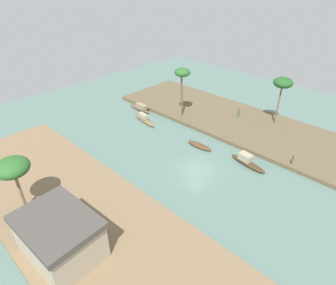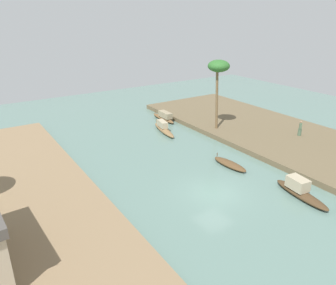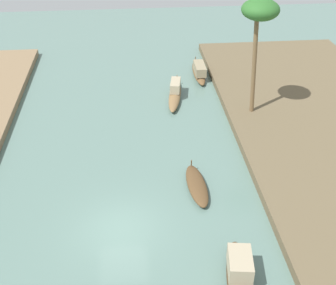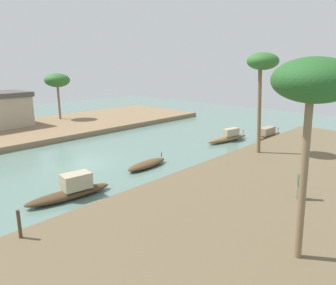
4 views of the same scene
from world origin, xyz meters
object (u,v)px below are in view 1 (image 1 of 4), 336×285
at_px(sampan_midstream, 200,146).
at_px(sampan_with_red_awning, 140,108).
at_px(mooring_post, 292,160).
at_px(riverside_building, 60,236).
at_px(palm_tree_right_tall, 12,168).
at_px(sampan_with_tall_canopy, 144,119).
at_px(sampan_downstream_large, 247,161).
at_px(person_on_near_bank, 239,112).
at_px(palm_tree_left_far, 182,74).
at_px(palm_tree_left_near, 283,84).

bearing_deg(sampan_midstream, sampan_with_red_awning, -12.19).
bearing_deg(mooring_post, riverside_building, 71.87).
bearing_deg(palm_tree_right_tall, sampan_with_red_awning, -67.43).
relative_size(sampan_with_tall_canopy, riverside_building, 0.78).
height_order(sampan_midstream, sampan_with_red_awning, sampan_with_red_awning).
bearing_deg(mooring_post, sampan_downstream_large, 36.68).
height_order(sampan_midstream, sampan_with_tall_canopy, sampan_with_tall_canopy).
bearing_deg(sampan_with_red_awning, riverside_building, 126.94).
bearing_deg(person_on_near_bank, riverside_building, 146.48).
xyz_separation_m(sampan_with_tall_canopy, sampan_downstream_large, (-17.58, -0.88, 0.07)).
bearing_deg(sampan_midstream, palm_tree_left_far, -35.51).
distance_m(sampan_midstream, riverside_building, 21.32).
xyz_separation_m(person_on_near_bank, palm_tree_left_near, (-5.20, -1.81, 5.54)).
height_order(sampan_midstream, person_on_near_bank, person_on_near_bank).
height_order(sampan_midstream, palm_tree_right_tall, palm_tree_right_tall).
xyz_separation_m(sampan_midstream, sampan_with_red_awning, (14.56, -2.33, 0.24)).
distance_m(palm_tree_left_near, riverside_building, 33.97).
bearing_deg(riverside_building, palm_tree_left_near, -96.23).
height_order(sampan_downstream_large, mooring_post, mooring_post).
xyz_separation_m(person_on_near_bank, palm_tree_right_tall, (4.06, 31.83, 4.08)).
height_order(sampan_with_tall_canopy, palm_tree_left_near, palm_tree_left_near).
height_order(palm_tree_left_far, palm_tree_right_tall, palm_tree_left_far).
height_order(sampan_downstream_large, riverside_building, riverside_building).
bearing_deg(riverside_building, mooring_post, -111.22).
bearing_deg(sampan_downstream_large, riverside_building, 87.35).
xyz_separation_m(sampan_with_tall_canopy, palm_tree_left_far, (-3.46, -4.80, 6.88)).
height_order(sampan_midstream, riverside_building, riverside_building).
xyz_separation_m(sampan_midstream, palm_tree_right_tall, (4.84, 21.05, 5.06)).
bearing_deg(person_on_near_bank, sampan_with_tall_canopy, 97.19).
bearing_deg(sampan_midstream, sampan_downstream_large, -175.88).
bearing_deg(palm_tree_right_tall, palm_tree_left_far, -84.11).
bearing_deg(palm_tree_left_far, riverside_building, 111.35).
bearing_deg(palm_tree_left_near, mooring_post, 126.17).
xyz_separation_m(sampan_downstream_large, palm_tree_left_near, (2.19, -11.75, 6.27)).
height_order(sampan_with_red_awning, person_on_near_bank, person_on_near_bank).
distance_m(sampan_midstream, sampan_with_red_awning, 14.74).
bearing_deg(palm_tree_left_near, sampan_with_tall_canopy, 39.38).
bearing_deg(sampan_with_tall_canopy, person_on_near_bank, -123.30).
relative_size(person_on_near_bank, palm_tree_left_far, 0.21).
distance_m(sampan_with_red_awning, palm_tree_left_far, 10.11).
xyz_separation_m(sampan_midstream, palm_tree_left_far, (7.50, -4.76, 7.06)).
bearing_deg(palm_tree_left_far, mooring_post, 177.39).
bearing_deg(sampan_with_red_awning, person_on_near_bank, -147.79).
height_order(palm_tree_left_near, palm_tree_left_far, palm_tree_left_far).
relative_size(sampan_with_red_awning, palm_tree_right_tall, 0.83).
relative_size(sampan_with_red_awning, mooring_post, 3.87).
bearing_deg(person_on_near_bank, palm_tree_right_tall, 133.17).
xyz_separation_m(sampan_with_red_awning, palm_tree_left_near, (-18.99, -10.27, 6.29)).
distance_m(sampan_with_tall_canopy, palm_tree_left_far, 9.07).
bearing_deg(sampan_with_red_awning, mooring_post, -175.70).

